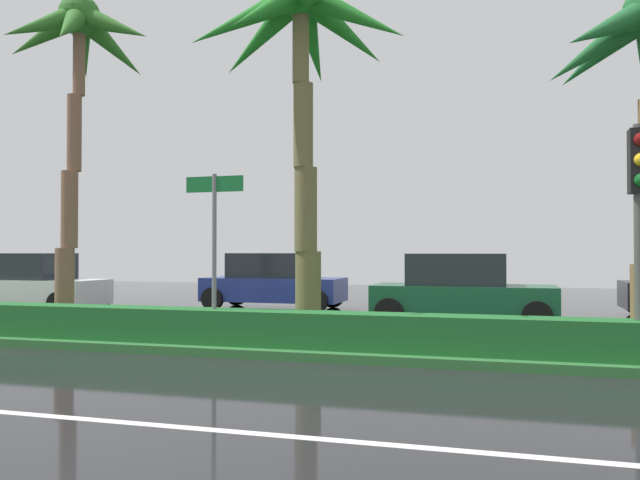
{
  "coord_description": "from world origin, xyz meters",
  "views": [
    {
      "loc": [
        3.2,
        -3.89,
        1.76
      ],
      "look_at": [
        -0.67,
        9.28,
        2.01
      ],
      "focal_mm": 36.5,
      "sensor_mm": 36.0,
      "label": 1
    }
  ],
  "objects": [
    {
      "name": "ground_plane",
      "position": [
        0.0,
        9.0,
        -0.05
      ],
      "size": [
        90.0,
        42.0,
        0.1
      ],
      "primitive_type": "cube",
      "color": "black"
    },
    {
      "name": "near_lane_divider_stripe",
      "position": [
        0.0,
        2.0,
        0.0
      ],
      "size": [
        81.0,
        0.14,
        0.01
      ],
      "primitive_type": "cube",
      "color": "white",
      "rests_on": "ground_plane"
    },
    {
      "name": "median_strip",
      "position": [
        0.0,
        8.0,
        0.07
      ],
      "size": [
        85.5,
        4.0,
        0.15
      ],
      "primitive_type": "cube",
      "color": "#2D6B33",
      "rests_on": "ground_plane"
    },
    {
      "name": "median_hedge",
      "position": [
        0.0,
        6.6,
        0.45
      ],
      "size": [
        76.5,
        0.7,
        0.6
      ],
      "color": "#1E6028",
      "rests_on": "median_strip"
    },
    {
      "name": "palm_tree_mid_left",
      "position": [
        -6.01,
        8.33,
        6.08
      ],
      "size": [
        3.67,
        3.37,
        7.33
      ],
      "color": "brown",
      "rests_on": "median_strip"
    },
    {
      "name": "palm_tree_centre_left",
      "position": [
        -0.66,
        7.93,
        5.71
      ],
      "size": [
        4.38,
        4.26,
        7.03
      ],
      "color": "brown",
      "rests_on": "median_strip"
    },
    {
      "name": "traffic_signal_median_right",
      "position": [
        5.03,
        6.66,
        2.57
      ],
      "size": [
        0.28,
        0.43,
        3.51
      ],
      "color": "#4C4C47",
      "rests_on": "median_strip"
    },
    {
      "name": "street_name_sign",
      "position": [
        -1.87,
        6.66,
        2.08
      ],
      "size": [
        1.1,
        0.08,
        3.0
      ],
      "color": "slate",
      "rests_on": "median_strip"
    },
    {
      "name": "car_in_traffic_leading",
      "position": [
        -10.27,
        11.93,
        0.83
      ],
      "size": [
        4.3,
        2.02,
        1.72
      ],
      "color": "white",
      "rests_on": "ground_plane"
    },
    {
      "name": "car_in_traffic_second",
      "position": [
        -3.9,
        15.03,
        0.83
      ],
      "size": [
        4.3,
        2.02,
        1.72
      ],
      "color": "navy",
      "rests_on": "ground_plane"
    },
    {
      "name": "car_in_traffic_third",
      "position": [
        2.05,
        12.11,
        0.83
      ],
      "size": [
        4.3,
        2.02,
        1.72
      ],
      "color": "#195133",
      "rests_on": "ground_plane"
    }
  ]
}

